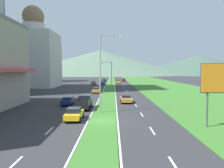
% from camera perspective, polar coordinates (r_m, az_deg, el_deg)
% --- Properties ---
extents(ground_plane, '(600.00, 600.00, 0.00)m').
position_cam_1_polar(ground_plane, '(26.37, -2.40, -9.58)').
color(ground_plane, '#2D2D30').
extents(grass_median, '(3.20, 240.00, 0.06)m').
position_cam_1_polar(grass_median, '(85.86, -0.49, -0.40)').
color(grass_median, '#387028').
rests_on(grass_median, ground_plane).
extents(grass_verge_right, '(24.00, 240.00, 0.06)m').
position_cam_1_polar(grass_verge_right, '(88.01, 13.05, -0.40)').
color(grass_verge_right, '#387028').
rests_on(grass_verge_right, ground_plane).
extents(lane_dash_left_1, '(0.16, 2.80, 0.01)m').
position_cam_1_polar(lane_dash_left_1, '(16.19, -24.04, -18.46)').
color(lane_dash_left_1, silver).
rests_on(lane_dash_left_1, ground_plane).
extents(lane_dash_left_2, '(0.16, 2.80, 0.01)m').
position_cam_1_polar(lane_dash_left_2, '(23.33, -15.76, -11.44)').
color(lane_dash_left_2, silver).
rests_on(lane_dash_left_2, ground_plane).
extents(lane_dash_left_3, '(0.16, 2.80, 0.01)m').
position_cam_1_polar(lane_dash_left_3, '(30.89, -11.61, -7.68)').
color(lane_dash_left_3, silver).
rests_on(lane_dash_left_3, ground_plane).
extents(lane_dash_left_4, '(0.16, 2.80, 0.01)m').
position_cam_1_polar(lane_dash_left_4, '(38.63, -9.15, -5.39)').
color(lane_dash_left_4, silver).
rests_on(lane_dash_left_4, ground_plane).
extents(lane_dash_left_5, '(0.16, 2.80, 0.01)m').
position_cam_1_polar(lane_dash_left_5, '(46.45, -7.52, -3.86)').
color(lane_dash_left_5, silver).
rests_on(lane_dash_left_5, ground_plane).
extents(lane_dash_left_6, '(0.16, 2.80, 0.01)m').
position_cam_1_polar(lane_dash_left_6, '(54.33, -6.37, -2.78)').
color(lane_dash_left_6, silver).
rests_on(lane_dash_left_6, ground_plane).
extents(lane_dash_left_7, '(0.16, 2.80, 0.01)m').
position_cam_1_polar(lane_dash_left_7, '(62.23, -5.51, -1.96)').
color(lane_dash_left_7, silver).
rests_on(lane_dash_left_7, ground_plane).
extents(lane_dash_left_8, '(0.16, 2.80, 0.01)m').
position_cam_1_polar(lane_dash_left_8, '(70.16, -4.85, -1.33)').
color(lane_dash_left_8, silver).
rests_on(lane_dash_left_8, ground_plane).
extents(lane_dash_left_9, '(0.16, 2.80, 0.01)m').
position_cam_1_polar(lane_dash_left_9, '(78.10, -4.32, -0.83)').
color(lane_dash_left_9, silver).
rests_on(lane_dash_left_9, ground_plane).
extents(lane_dash_left_10, '(0.16, 2.80, 0.01)m').
position_cam_1_polar(lane_dash_left_10, '(86.05, -3.89, -0.42)').
color(lane_dash_left_10, silver).
rests_on(lane_dash_left_10, ground_plane).
extents(lane_dash_left_11, '(0.16, 2.80, 0.01)m').
position_cam_1_polar(lane_dash_left_11, '(94.01, -3.53, -0.08)').
color(lane_dash_left_11, silver).
rests_on(lane_dash_left_11, ground_plane).
extents(lane_dash_left_12, '(0.16, 2.80, 0.01)m').
position_cam_1_polar(lane_dash_left_12, '(101.97, -3.23, 0.21)').
color(lane_dash_left_12, silver).
rests_on(lane_dash_left_12, ground_plane).
extents(lane_dash_right_1, '(0.16, 2.80, 0.01)m').
position_cam_1_polar(lane_dash_right_1, '(15.39, 15.76, -19.48)').
color(lane_dash_right_1, silver).
rests_on(lane_dash_right_1, ground_plane).
extents(lane_dash_right_2, '(0.16, 2.80, 0.01)m').
position_cam_1_polar(lane_dash_right_2, '(22.78, 10.30, -11.73)').
color(lane_dash_right_2, silver).
rests_on(lane_dash_right_2, ground_plane).
extents(lane_dash_right_3, '(0.16, 2.80, 0.01)m').
position_cam_1_polar(lane_dash_right_3, '(30.48, 7.68, -7.79)').
color(lane_dash_right_3, silver).
rests_on(lane_dash_right_3, ground_plane).
extents(lane_dash_right_4, '(0.16, 2.80, 0.01)m').
position_cam_1_polar(lane_dash_right_4, '(38.30, 6.15, -5.44)').
color(lane_dash_right_4, silver).
rests_on(lane_dash_right_4, ground_plane).
extents(lane_dash_right_5, '(0.16, 2.80, 0.01)m').
position_cam_1_polar(lane_dash_right_5, '(46.18, 5.14, -3.89)').
color(lane_dash_right_5, silver).
rests_on(lane_dash_right_5, ground_plane).
extents(lane_dash_right_6, '(0.16, 2.80, 0.01)m').
position_cam_1_polar(lane_dash_right_6, '(54.09, 4.44, -2.79)').
color(lane_dash_right_6, silver).
rests_on(lane_dash_right_6, ground_plane).
extents(lane_dash_right_7, '(0.16, 2.80, 0.01)m').
position_cam_1_polar(lane_dash_right_7, '(62.03, 3.91, -1.97)').
color(lane_dash_right_7, silver).
rests_on(lane_dash_right_7, ground_plane).
extents(lane_dash_right_8, '(0.16, 2.80, 0.01)m').
position_cam_1_polar(lane_dash_right_8, '(69.98, 3.50, -1.34)').
color(lane_dash_right_8, silver).
rests_on(lane_dash_right_8, ground_plane).
extents(lane_dash_right_9, '(0.16, 2.80, 0.01)m').
position_cam_1_polar(lane_dash_right_9, '(77.94, 3.18, -0.83)').
color(lane_dash_right_9, silver).
rests_on(lane_dash_right_9, ground_plane).
extents(lane_dash_right_10, '(0.16, 2.80, 0.01)m').
position_cam_1_polar(lane_dash_right_10, '(85.90, 2.91, -0.42)').
color(lane_dash_right_10, silver).
rests_on(lane_dash_right_10, ground_plane).
extents(lane_dash_right_11, '(0.16, 2.80, 0.01)m').
position_cam_1_polar(lane_dash_right_11, '(93.87, 2.70, -0.08)').
color(lane_dash_right_11, silver).
rests_on(lane_dash_right_11, ground_plane).
extents(lane_dash_right_12, '(0.16, 2.80, 0.01)m').
position_cam_1_polar(lane_dash_right_12, '(101.85, 2.51, 0.21)').
color(lane_dash_right_12, silver).
rests_on(lane_dash_right_12, ground_plane).
extents(edge_line_median_left, '(0.16, 240.00, 0.01)m').
position_cam_1_polar(edge_line_median_left, '(85.91, -1.66, -0.42)').
color(edge_line_median_left, silver).
rests_on(edge_line_median_left, ground_plane).
extents(edge_line_median_right, '(0.16, 240.00, 0.01)m').
position_cam_1_polar(edge_line_median_right, '(85.86, 0.68, -0.42)').
color(edge_line_median_right, silver).
rests_on(edge_line_median_right, ground_plane).
extents(domed_building, '(15.99, 15.99, 28.59)m').
position_cam_1_polar(domed_building, '(83.86, -19.52, 7.01)').
color(domed_building, beige).
rests_on(domed_building, ground_plane).
extents(midrise_colored, '(12.69, 12.69, 19.75)m').
position_cam_1_polar(midrise_colored, '(122.25, -16.30, 5.26)').
color(midrise_colored, beige).
rests_on(midrise_colored, ground_plane).
extents(hill_far_left, '(185.60, 185.60, 37.84)m').
position_cam_1_polar(hill_far_left, '(334.97, -20.51, 5.57)').
color(hill_far_left, '#516B56').
rests_on(hill_far_left, ground_plane).
extents(hill_far_center, '(229.77, 229.77, 33.64)m').
position_cam_1_polar(hill_far_center, '(307.35, -2.93, 5.60)').
color(hill_far_center, '#516B56').
rests_on(hill_far_center, ground_plane).
extents(hill_far_right, '(187.73, 187.73, 26.20)m').
position_cam_1_polar(hill_far_right, '(324.00, 21.39, 4.59)').
color(hill_far_right, '#3D5647').
rests_on(hill_far_right, ground_plane).
extents(street_lamp_near, '(3.22, 0.28, 10.97)m').
position_cam_1_polar(street_lamp_near, '(31.01, -2.49, 4.02)').
color(street_lamp_near, '#99999E').
rests_on(street_lamp_near, ground_plane).
extents(street_lamp_mid, '(2.98, 0.28, 8.40)m').
position_cam_1_polar(street_lamp_mid, '(62.71, -0.43, 2.56)').
color(street_lamp_mid, '#99999E').
rests_on(street_lamp_mid, ground_plane).
extents(billboard_roadside, '(4.69, 0.28, 6.74)m').
position_cam_1_polar(billboard_roadside, '(25.62, 26.69, 0.74)').
color(billboard_roadside, '#4C4C51').
rests_on(billboard_roadside, ground_plane).
extents(car_0, '(2.02, 4.44, 1.44)m').
position_cam_1_polar(car_0, '(41.05, 3.62, -3.79)').
color(car_0, '#C6842D').
rests_on(car_0, ground_plane).
extents(car_1, '(1.99, 4.01, 1.49)m').
position_cam_1_polar(car_1, '(58.19, -4.13, -1.59)').
color(car_1, '#C6842D').
rests_on(car_1, ground_plane).
extents(car_2, '(1.89, 4.42, 1.44)m').
position_cam_1_polar(car_2, '(39.09, -11.23, -4.21)').
color(car_2, navy).
rests_on(car_2, ground_plane).
extents(car_3, '(1.94, 4.27, 1.50)m').
position_cam_1_polar(car_3, '(27.29, -9.70, -7.55)').
color(car_3, yellow).
rests_on(car_3, ground_plane).
extents(car_4, '(1.96, 4.77, 1.40)m').
position_cam_1_polar(car_4, '(92.58, -2.38, 0.32)').
color(car_4, navy).
rests_on(car_4, ground_plane).
extents(car_5, '(2.00, 4.03, 1.51)m').
position_cam_1_polar(car_5, '(98.56, 1.47, 0.55)').
color(car_5, yellow).
rests_on(car_5, ground_plane).
extents(car_6, '(1.91, 4.23, 1.52)m').
position_cam_1_polar(car_6, '(111.43, -1.98, 0.89)').
color(car_6, black).
rests_on(car_6, ground_plane).
extents(car_7, '(2.02, 4.14, 1.38)m').
position_cam_1_polar(car_7, '(92.91, -4.74, 0.31)').
color(car_7, '#C6842D').
rests_on(car_7, ground_plane).
extents(car_8, '(1.89, 4.41, 1.49)m').
position_cam_1_polar(car_8, '(119.40, 3.04, 1.07)').
color(car_8, maroon).
rests_on(car_8, ground_plane).
extents(pickup_truck_0, '(2.18, 5.40, 2.00)m').
position_cam_1_polar(pickup_truck_0, '(34.95, -7.22, -4.70)').
color(pickup_truck_0, black).
rests_on(pickup_truck_0, ground_plane).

